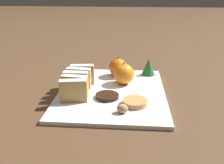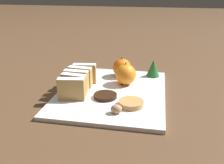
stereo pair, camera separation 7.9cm
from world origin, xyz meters
name	(u,v)px [view 2 (the right image)]	position (x,y,z in m)	size (l,w,h in m)	color
ground_plane	(112,94)	(0.00, 0.00, 0.00)	(6.00, 6.00, 0.00)	#513823
serving_platter	(112,92)	(0.00, 0.00, 0.01)	(0.34, 0.41, 0.01)	white
stollen_slice_front	(71,89)	(-0.11, -0.09, 0.05)	(0.08, 0.03, 0.07)	tan
stollen_slice_second	(74,85)	(-0.11, -0.05, 0.05)	(0.08, 0.03, 0.07)	tan
stollen_slice_third	(76,81)	(-0.11, -0.02, 0.05)	(0.08, 0.02, 0.07)	tan
stollen_slice_fourth	(80,77)	(-0.11, 0.02, 0.05)	(0.08, 0.03, 0.07)	tan
stollen_slice_fifth	(85,73)	(-0.11, 0.05, 0.05)	(0.08, 0.03, 0.07)	tan
orange_near	(126,74)	(0.04, 0.06, 0.05)	(0.07, 0.07, 0.08)	orange
orange_far	(122,68)	(0.01, 0.14, 0.05)	(0.07, 0.07, 0.08)	orange
walnut	(116,109)	(0.04, -0.14, 0.02)	(0.03, 0.02, 0.02)	tan
chocolate_cookie	(105,96)	(-0.01, -0.05, 0.02)	(0.07, 0.07, 0.01)	black
gingerbread_cookie	(131,103)	(0.07, -0.09, 0.02)	(0.07, 0.07, 0.02)	tan
evergreen_sprig	(153,68)	(0.12, 0.16, 0.04)	(0.05, 0.05, 0.06)	#23662D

